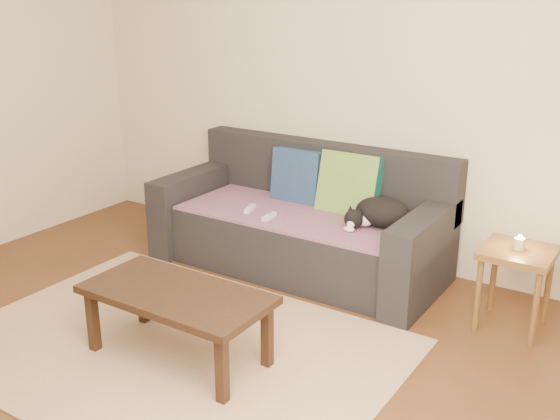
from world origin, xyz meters
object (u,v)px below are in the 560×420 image
Objects in this scene: sofa at (302,226)px; wii_remote_b at (269,217)px; coffee_table at (177,300)px; cat at (380,213)px; side_table at (517,263)px; wii_remote_a at (250,209)px.

wii_remote_b is at bearing -105.88° from sofa.
coffee_table is (0.10, -1.48, 0.05)m from sofa.
wii_remote_b is at bearing 99.10° from coffee_table.
cat is 3.06× the size of wii_remote_b.
side_table is 0.49× the size of coffee_table.
coffee_table is (0.40, -1.25, -0.09)m from wii_remote_a.
cat is 0.94m from side_table.
side_table is (1.55, -0.11, 0.11)m from sofa.
cat is at bearing -92.11° from wii_remote_a.
wii_remote_b is (0.21, -0.07, 0.00)m from wii_remote_a.
cat reaches higher than side_table.
sofa is 4.12× the size of side_table.
wii_remote_a is 0.22m from wii_remote_b.
side_table is (1.85, 0.12, -0.03)m from wii_remote_a.
wii_remote_b is at bearing -170.62° from cat.
cat is 0.95m from wii_remote_a.
cat reaches higher than wii_remote_b.
sofa is 0.66m from cat.
side_table is (1.63, 0.19, -0.03)m from wii_remote_b.
cat is 0.76m from wii_remote_b.
wii_remote_b is 0.29× the size of side_table.
wii_remote_a is at bearing -179.30° from cat.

